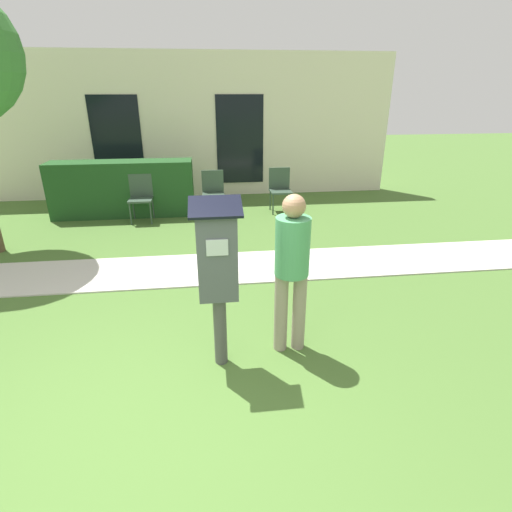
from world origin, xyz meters
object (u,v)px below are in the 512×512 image
(outdoor_chair_right, at_px, (280,186))
(outdoor_chair_left, at_px, (141,194))
(outdoor_chair_middle, at_px, (213,190))
(parking_meter, at_px, (218,265))
(person_standing, at_px, (292,263))

(outdoor_chair_right, bearing_deg, outdoor_chair_left, 171.40)
(outdoor_chair_right, bearing_deg, outdoor_chair_middle, 169.94)
(outdoor_chair_middle, relative_size, outdoor_chair_right, 1.00)
(outdoor_chair_right, bearing_deg, parking_meter, -121.56)
(person_standing, distance_m, outdoor_chair_middle, 4.78)
(outdoor_chair_left, distance_m, outdoor_chair_middle, 1.42)
(outdoor_chair_middle, bearing_deg, outdoor_chair_left, 175.06)
(outdoor_chair_middle, bearing_deg, person_standing, -95.48)
(outdoor_chair_left, bearing_deg, parking_meter, -60.40)
(parking_meter, height_order, person_standing, parking_meter)
(outdoor_chair_left, xyz_separation_m, outdoor_chair_right, (2.80, 0.33, 0.00))
(outdoor_chair_middle, xyz_separation_m, outdoor_chair_right, (1.40, 0.13, 0.00))
(person_standing, relative_size, outdoor_chair_middle, 1.76)
(parking_meter, xyz_separation_m, person_standing, (0.69, 0.14, -0.09))
(parking_meter, bearing_deg, person_standing, 11.81)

